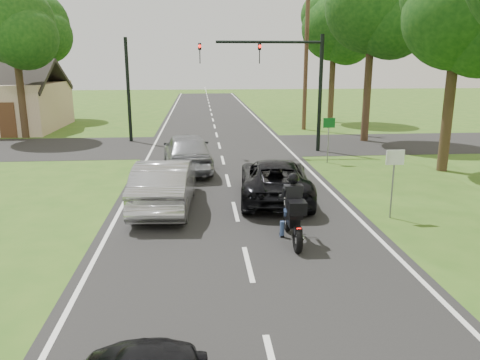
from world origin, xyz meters
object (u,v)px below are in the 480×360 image
silver_sedan (165,184)px  sign_white (394,167)px  silver_suv (187,151)px  utility_pole_far (306,55)px  sign_green (329,129)px  traffic_signal (285,72)px  dark_suv (275,179)px  motorcycle_rider (293,215)px

silver_sedan → sign_white: 7.17m
silver_suv → utility_pole_far: 14.97m
utility_pole_far → sign_white: utility_pole_far is taller
silver_sedan → sign_white: sign_white is taller
silver_suv → sign_green: bearing=-176.7°
sign_white → sign_green: same height
silver_suv → sign_white: sign_white is taller
silver_suv → traffic_signal: bearing=-146.5°
dark_suv → silver_suv: silver_suv is taller
utility_pole_far → sign_green: (-1.30, -11.02, -3.49)m
dark_suv → sign_green: bearing=-115.5°
motorcycle_rider → traffic_signal: bearing=81.5°
sign_green → sign_white: bearing=-91.4°
silver_sedan → sign_green: 9.62m
dark_suv → silver_suv: (-3.13, 4.63, 0.14)m
silver_suv → sign_white: (6.35, -6.99, 0.75)m
dark_suv → sign_white: (3.22, -2.36, 0.89)m
dark_suv → silver_sedan: (-3.73, -0.76, 0.10)m
silver_sedan → sign_green: bearing=-135.0°
silver_sedan → utility_pole_far: 19.82m
silver_suv → traffic_signal: traffic_signal is taller
dark_suv → silver_suv: size_ratio=1.02×
motorcycle_rider → traffic_signal: 13.30m
dark_suv → traffic_signal: (1.85, 8.66, 3.43)m
motorcycle_rider → silver_suv: motorcycle_rider is taller
traffic_signal → sign_white: traffic_signal is taller
utility_pole_far → silver_suv: bearing=-123.1°
utility_pole_far → sign_white: 19.39m
silver_suv → motorcycle_rider: bearing=103.5°
traffic_signal → silver_suv: bearing=-141.1°
silver_suv → sign_white: 9.48m
motorcycle_rider → dark_suv: 4.04m
dark_suv → silver_sedan: size_ratio=1.03×
motorcycle_rider → traffic_signal: (2.02, 12.70, 3.39)m
sign_white → sign_green: 8.00m
sign_white → utility_pole_far: bearing=85.5°
motorcycle_rider → utility_pole_far: 21.70m
dark_suv → sign_green: 6.65m
silver_sedan → sign_green: sign_green is taller
dark_suv → utility_pole_far: size_ratio=0.50×
sign_white → motorcycle_rider: bearing=-153.6°
motorcycle_rider → dark_suv: (0.16, 4.04, -0.04)m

